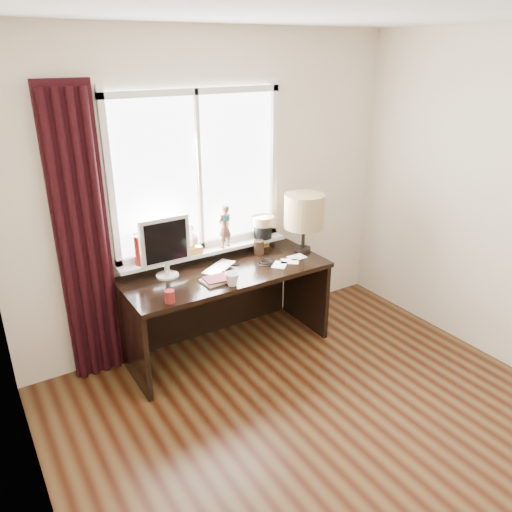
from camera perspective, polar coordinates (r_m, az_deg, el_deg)
floor at (r=3.48m, az=12.68°, el=-22.33°), size 3.50×4.00×0.00m
ceiling at (r=2.49m, az=18.29°, el=25.63°), size 3.50×4.00×0.00m
wall_back at (r=4.25m, az=-4.84°, el=7.19°), size 3.50×0.00×2.60m
wall_left at (r=2.00m, az=-23.61°, el=-13.84°), size 0.00×4.00×2.60m
laptop at (r=4.10m, az=-4.24°, el=-1.38°), size 0.39×0.35×0.03m
mug at (r=3.80m, az=-2.75°, el=-2.62°), size 0.14×0.14×0.11m
red_cup at (r=3.61m, az=-9.85°, el=-4.59°), size 0.07×0.07×0.09m
window at (r=4.15m, az=-6.13°, el=6.87°), size 1.52×0.21×1.40m
curtain at (r=3.86m, az=-19.15°, el=1.48°), size 0.38×0.09×2.25m
desk at (r=4.26m, az=-3.98°, el=-4.17°), size 1.70×0.70×0.75m
monitor at (r=3.93m, az=-10.34°, el=1.39°), size 0.40×0.18×0.49m
notebook_stack at (r=3.89m, az=-4.51°, el=-2.70°), size 0.24×0.18×0.03m
brush_holder at (r=4.39m, az=0.33°, el=1.04°), size 0.09×0.09×0.25m
icon_frame at (r=4.52m, az=0.94°, el=1.77°), size 0.10×0.04×0.13m
table_lamp at (r=4.37m, az=5.53°, el=5.05°), size 0.35×0.35×0.52m
loose_papers at (r=4.26m, az=3.77°, el=-0.58°), size 0.39×0.21×0.00m
desk_cables at (r=4.21m, az=0.19°, el=-0.77°), size 0.38×0.29×0.01m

